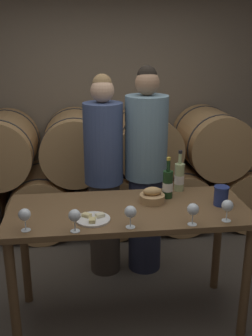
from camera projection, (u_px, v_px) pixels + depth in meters
The scene contains 16 objects.
ground_plane at pixel (128, 316), 3.02m from camera, with size 10.00×10.00×0.00m, color #564F44.
stone_wall_back at pixel (106, 78), 4.53m from camera, with size 10.00×0.12×3.20m.
barrel_stack at pixel (110, 174), 4.31m from camera, with size 3.68×0.86×1.31m.
tasting_table at pixel (128, 224), 2.77m from camera, with size 1.68×0.70×0.90m.
person_left at pixel (104, 176), 3.36m from camera, with size 0.33×0.33×1.77m.
person_right at pixel (146, 172), 3.40m from camera, with size 0.36×0.36×1.83m.
wine_bottle_red at pixel (168, 184), 2.89m from camera, with size 0.08×0.08×0.31m.
wine_bottle_white at pixel (179, 177), 3.03m from camera, with size 0.08×0.08×0.32m.
blue_crock at pixel (221, 195), 2.77m from camera, with size 0.11×0.11×0.14m.
bread_basket at pixel (152, 196), 2.83m from camera, with size 0.18×0.18×0.11m.
cheese_plate at pixel (93, 219), 2.55m from camera, with size 0.22×0.22×0.04m.
wine_glass_far_left at pixel (25, 215), 2.39m from camera, with size 0.08×0.08×0.15m.
wine_glass_left at pixel (75, 216), 2.37m from camera, with size 0.08×0.08×0.15m.
wine_glass_center at pixel (130, 212), 2.43m from camera, with size 0.08×0.08×0.15m.
wine_glass_right at pixel (193, 210), 2.46m from camera, with size 0.08×0.08×0.15m.
wine_glass_far_right at pixel (227, 206), 2.51m from camera, with size 0.08×0.08×0.15m.
Camera 1 is at (-0.31, -2.49, 2.02)m, focal length 42.00 mm.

